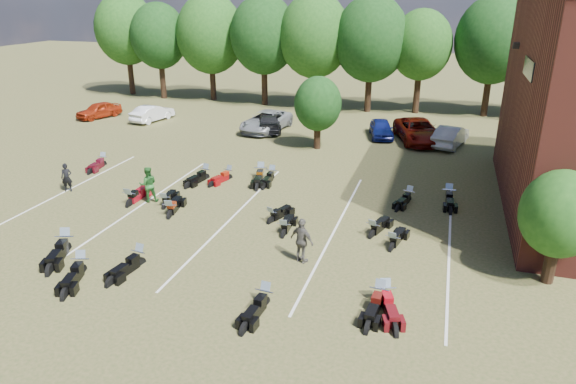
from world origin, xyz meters
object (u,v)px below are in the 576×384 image
at_px(car_4, 381,128).
at_px(motorcycle_7, 130,205).
at_px(motorcycle_3, 140,265).
at_px(person_grey, 302,241).
at_px(person_green, 148,184).
at_px(car_0, 99,110).
at_px(motorcycle_14, 104,166).
at_px(motorcycle_0, 67,251).
at_px(person_black, 67,178).

distance_m(car_4, motorcycle_7, 19.89).
bearing_deg(motorcycle_7, motorcycle_3, 124.46).
distance_m(person_grey, motorcycle_3, 6.50).
xyz_separation_m(person_green, person_grey, (9.23, -3.82, 0.01)).
height_order(car_0, motorcycle_14, car_0).
relative_size(person_green, motorcycle_0, 0.74).
distance_m(person_green, motorcycle_14, 7.34).
bearing_deg(person_green, motorcycle_7, 17.94).
height_order(person_grey, motorcycle_7, person_grey).
distance_m(car_0, motorcycle_0, 25.37).
distance_m(person_green, motorcycle_0, 5.93).
bearing_deg(car_4, motorcycle_14, -156.26).
height_order(person_green, motorcycle_0, person_green).
bearing_deg(motorcycle_3, person_grey, 26.73).
bearing_deg(motorcycle_3, person_green, 125.10).
bearing_deg(car_0, person_green, -26.87).
relative_size(car_4, person_grey, 2.06).
bearing_deg(person_grey, motorcycle_0, 35.84).
distance_m(car_4, person_green, 18.86).
bearing_deg(motorcycle_3, motorcycle_0, -175.07).
xyz_separation_m(motorcycle_0, motorcycle_3, (3.56, -0.14, 0.00)).
relative_size(person_grey, motorcycle_0, 0.75).
xyz_separation_m(motorcycle_0, motorcycle_7, (-0.28, 5.06, 0.00)).
bearing_deg(motorcycle_14, person_grey, -34.66).
bearing_deg(motorcycle_7, car_0, -51.92).
height_order(person_green, motorcycle_3, person_green).
relative_size(person_grey, motorcycle_7, 0.79).
height_order(car_0, person_grey, person_grey).
distance_m(person_black, motorcycle_7, 4.46).
distance_m(person_green, motorcycle_3, 6.83).
bearing_deg(motorcycle_7, motorcycle_14, -46.10).
distance_m(person_green, motorcycle_7, 1.39).
distance_m(car_0, motorcycle_14, 13.92).
distance_m(person_black, person_grey, 14.73).
height_order(car_0, car_4, car_0).
bearing_deg(person_grey, person_green, 1.50).
bearing_deg(person_black, motorcycle_0, -77.80).
bearing_deg(person_green, person_grey, 125.63).
bearing_deg(motorcycle_14, motorcycle_3, -55.02).
distance_m(person_grey, motorcycle_0, 9.87).
height_order(car_4, motorcycle_3, car_4).
xyz_separation_m(person_black, motorcycle_14, (-0.90, 4.30, -0.78)).
bearing_deg(motorcycle_0, car_0, 103.43).
height_order(motorcycle_3, motorcycle_7, motorcycle_7).
relative_size(person_black, motorcycle_7, 0.66).
distance_m(car_0, person_green, 20.98).
bearing_deg(person_black, person_grey, -41.12).
bearing_deg(car_4, car_0, 168.30).
bearing_deg(car_0, person_grey, -18.97).
bearing_deg(person_green, motorcycle_14, -67.87).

